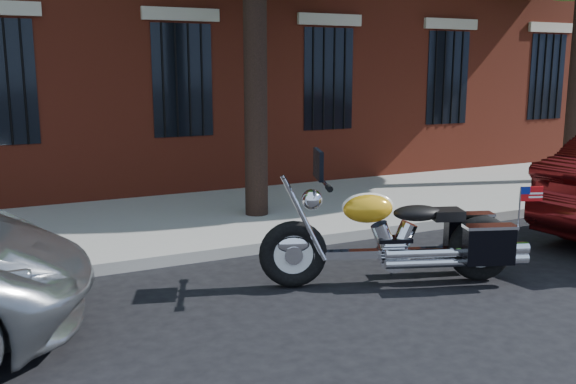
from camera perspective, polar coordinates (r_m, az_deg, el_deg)
name	(u,v)px	position (r m, az deg, el deg)	size (l,w,h in m)	color
ground	(316,282)	(7.51, 2.50, -7.96)	(120.00, 120.00, 0.00)	black
curb	(267,246)	(8.67, -1.86, -4.82)	(40.00, 0.16, 0.15)	gray
sidewalk	(219,217)	(10.36, -6.12, -2.22)	(40.00, 3.60, 0.15)	gray
motorcycle	(402,239)	(7.40, 10.13, -4.16)	(2.83, 1.57, 1.56)	black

